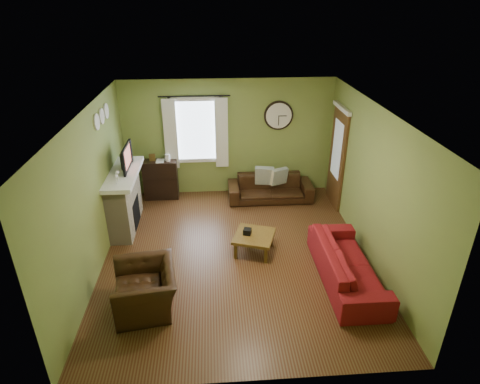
{
  "coord_description": "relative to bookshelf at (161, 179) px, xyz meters",
  "views": [
    {
      "loc": [
        -0.36,
        -5.89,
        4.18
      ],
      "look_at": [
        0.1,
        0.4,
        1.05
      ],
      "focal_mm": 30.0,
      "sensor_mm": 36.0,
      "label": 1
    }
  ],
  "objects": [
    {
      "name": "wall_right",
      "position": [
        3.83,
        -2.37,
        0.85
      ],
      "size": [
        0.0,
        5.2,
        2.6
      ],
      "primitive_type": "cube",
      "color": "olive",
      "rests_on": "ground"
    },
    {
      "name": "wine_glass_a",
      "position": [
        -0.52,
        -1.78,
        0.83
      ],
      "size": [
        0.07,
        0.07,
        0.19
      ],
      "primitive_type": null,
      "color": "white",
      "rests_on": "mantel"
    },
    {
      "name": "wall_back",
      "position": [
        1.53,
        0.23,
        0.85
      ],
      "size": [
        4.6,
        0.0,
        2.6
      ],
      "primitive_type": "cube",
      "color": "olive",
      "rests_on": "ground"
    },
    {
      "name": "coffee_table",
      "position": [
        1.86,
        -2.3,
        -0.27
      ],
      "size": [
        0.85,
        0.85,
        0.36
      ],
      "primitive_type": null,
      "rotation": [
        0.0,
        0.0,
        -0.32
      ],
      "color": "brown",
      "rests_on": "floor"
    },
    {
      "name": "book",
      "position": [
        -0.06,
        -0.04,
        0.52
      ],
      "size": [
        0.18,
        0.24,
        0.02
      ],
      "primitive_type": "imported",
      "rotation": [
        0.0,
        0.0,
        -0.02
      ],
      "color": "brown",
      "rests_on": "bookshelf"
    },
    {
      "name": "sofa_brown",
      "position": [
        2.44,
        -0.26,
        -0.17
      ],
      "size": [
        1.86,
        0.73,
        0.54
      ],
      "primitive_type": "imported",
      "color": "black",
      "rests_on": "floor"
    },
    {
      "name": "floor",
      "position": [
        1.53,
        -2.37,
        -0.45
      ],
      "size": [
        4.6,
        5.2,
        0.0
      ],
      "primitive_type": "cube",
      "color": "#4E2F18",
      "rests_on": "ground"
    },
    {
      "name": "wall_left",
      "position": [
        -0.77,
        -2.37,
        0.85
      ],
      "size": [
        0.0,
        5.2,
        2.6
      ],
      "primitive_type": "cube",
      "color": "olive",
      "rests_on": "ground"
    },
    {
      "name": "pillow_left",
      "position": [
        2.63,
        -0.25,
        0.1
      ],
      "size": [
        0.39,
        0.25,
        0.38
      ],
      "primitive_type": "cube",
      "rotation": [
        0.0,
        0.0,
        0.39
      ],
      "color": "#919B8F",
      "rests_on": "sofa_brown"
    },
    {
      "name": "pillow_right",
      "position": [
        2.31,
        -0.19,
        0.1
      ],
      "size": [
        0.43,
        0.2,
        0.42
      ],
      "primitive_type": "cube",
      "rotation": [
        0.0,
        0.0,
        -0.2
      ],
      "color": "#919B8F",
      "rests_on": "sofa_brown"
    },
    {
      "name": "tv_screen",
      "position": [
        -0.44,
        -1.07,
        0.96
      ],
      "size": [
        0.02,
        0.62,
        0.36
      ],
      "primitive_type": "cube",
      "color": "#994C3F",
      "rests_on": "mantel"
    },
    {
      "name": "firebox",
      "position": [
        -0.38,
        -1.22,
        -0.15
      ],
      "size": [
        0.04,
        0.6,
        0.55
      ],
      "primitive_type": "cube",
      "color": "black",
      "rests_on": "fireplace"
    },
    {
      "name": "tissue_box",
      "position": [
        1.74,
        -2.26,
        -0.05
      ],
      "size": [
        0.17,
        0.17,
        0.1
      ],
      "primitive_type": "cube",
      "rotation": [
        0.0,
        0.0,
        -0.3
      ],
      "color": "black",
      "rests_on": "coffee_table"
    },
    {
      "name": "curtain_rod",
      "position": [
        0.83,
        0.11,
        1.82
      ],
      "size": [
        0.03,
        0.03,
        1.5
      ],
      "primitive_type": "cylinder",
      "color": "black",
      "rests_on": "wall_back"
    },
    {
      "name": "tv",
      "position": [
        -0.52,
        -1.07,
        0.91
      ],
      "size": [
        0.08,
        0.6,
        0.35
      ],
      "primitive_type": "imported",
      "rotation": [
        0.0,
        0.0,
        1.57
      ],
      "color": "black",
      "rests_on": "mantel"
    },
    {
      "name": "medallion_left",
      "position": [
        -0.75,
        -1.57,
        1.8
      ],
      "size": [
        0.28,
        0.28,
        0.03
      ],
      "primitive_type": "cylinder",
      "color": "white",
      "rests_on": "wall_left"
    },
    {
      "name": "wall_clock",
      "position": [
        2.63,
        0.18,
        1.35
      ],
      "size": [
        0.64,
        0.06,
        0.64
      ],
      "primitive_type": null,
      "color": "white",
      "rests_on": "wall_back"
    },
    {
      "name": "window_pane",
      "position": [
        0.83,
        0.21,
        1.05
      ],
      "size": [
        1.0,
        0.02,
        1.3
      ],
      "primitive_type": null,
      "color": "silver",
      "rests_on": "wall_back"
    },
    {
      "name": "wine_glass_b",
      "position": [
        -0.52,
        -1.64,
        0.83
      ],
      "size": [
        0.07,
        0.07,
        0.2
      ],
      "primitive_type": null,
      "color": "white",
      "rests_on": "mantel"
    },
    {
      "name": "medallion_mid",
      "position": [
        -0.75,
        -1.22,
        1.8
      ],
      "size": [
        0.28,
        0.28,
        0.03
      ],
      "primitive_type": "cylinder",
      "color": "white",
      "rests_on": "wall_left"
    },
    {
      "name": "wall_front",
      "position": [
        1.53,
        -4.97,
        0.85
      ],
      "size": [
        4.6,
        0.0,
        2.6
      ],
      "primitive_type": "cube",
      "color": "olive",
      "rests_on": "ground"
    },
    {
      "name": "armchair",
      "position": [
        0.14,
        -3.57,
        -0.12
      ],
      "size": [
        1.02,
        1.12,
        0.65
      ],
      "primitive_type": "imported",
      "rotation": [
        0.0,
        0.0,
        -1.42
      ],
      "color": "black",
      "rests_on": "floor"
    },
    {
      "name": "ceiling",
      "position": [
        1.53,
        -2.37,
        2.15
      ],
      "size": [
        4.6,
        5.2,
        0.0
      ],
      "primitive_type": "cube",
      "color": "white",
      "rests_on": "ground"
    },
    {
      "name": "medallion_right",
      "position": [
        -0.75,
        -0.87,
        1.8
      ],
      "size": [
        0.28,
        0.28,
        0.03
      ],
      "primitive_type": "cylinder",
      "color": "white",
      "rests_on": "wall_left"
    },
    {
      "name": "door",
      "position": [
        3.8,
        -0.52,
        0.6
      ],
      "size": [
        0.05,
        0.9,
        2.1
      ],
      "primitive_type": "cube",
      "color": "#583619",
      "rests_on": "floor"
    },
    {
      "name": "sofa_red",
      "position": [
        3.27,
        -3.18,
        -0.14
      ],
      "size": [
        0.81,
        2.07,
        0.6
      ],
      "primitive_type": "imported",
      "rotation": [
        0.0,
        0.0,
        1.57
      ],
      "color": "maroon",
      "rests_on": "floor"
    },
    {
      "name": "mantel",
      "position": [
        -0.54,
        -1.22,
        0.69
      ],
      "size": [
        0.58,
        1.6,
        0.08
      ],
      "primitive_type": "cube",
      "color": "white",
      "rests_on": "fireplace"
    },
    {
      "name": "fireplace",
      "position": [
        -0.57,
        -1.22,
        0.1
      ],
      "size": [
        0.4,
        1.4,
        1.1
      ],
      "primitive_type": "cube",
      "color": "tan",
      "rests_on": "floor"
    },
    {
      "name": "curtain_left",
      "position": [
        0.28,
        0.11,
        1.0
      ],
      "size": [
        0.28,
        0.04,
        1.55
      ],
      "primitive_type": "cube",
      "color": "white",
      "rests_on": "wall_back"
    },
    {
      "name": "curtain_right",
      "position": [
        1.38,
        0.11,
        1.0
      ],
      "size": [
        0.28,
        0.04,
        1.55
      ],
      "primitive_type": "cube",
      "color": "white",
      "rests_on": "wall_back"
    },
    {
      "name": "bookshelf",
      "position": [
        0.0,
        0.0,
        0.0
      ],
      "size": [
        0.75,
        0.32,
        0.89
      ],
      "primitive_type": null,
      "color": "black",
      "rests_on": "floor"
    }
  ]
}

